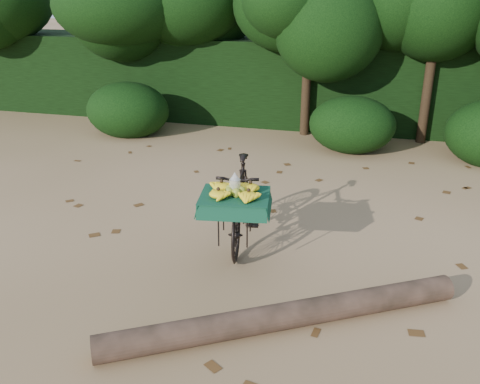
# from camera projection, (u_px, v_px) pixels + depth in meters

# --- Properties ---
(ground) EXTENTS (80.00, 80.00, 0.00)m
(ground) POSITION_uv_depth(u_px,v_px,m) (195.00, 247.00, 5.98)
(ground) COLOR tan
(ground) RESTS_ON ground
(vendor_bicycle) EXTENTS (0.86, 1.80, 1.00)m
(vendor_bicycle) POSITION_uv_depth(u_px,v_px,m) (241.00, 202.00, 5.93)
(vendor_bicycle) COLOR black
(vendor_bicycle) RESTS_ON ground
(fallen_log) EXTENTS (2.99, 1.95, 0.24)m
(fallen_log) POSITION_uv_depth(u_px,v_px,m) (286.00, 316.00, 4.52)
(fallen_log) COLOR brown
(fallen_log) RESTS_ON ground
(hedge_backdrop) EXTENTS (26.00, 1.80, 1.80)m
(hedge_backdrop) POSITION_uv_depth(u_px,v_px,m) (291.00, 81.00, 11.27)
(hedge_backdrop) COLOR black
(hedge_backdrop) RESTS_ON ground
(tree_row) EXTENTS (14.50, 2.00, 4.00)m
(tree_row) POSITION_uv_depth(u_px,v_px,m) (254.00, 31.00, 10.30)
(tree_row) COLOR black
(tree_row) RESTS_ON ground
(bush_clumps) EXTENTS (8.80, 1.70, 0.90)m
(bush_clumps) POSITION_uv_depth(u_px,v_px,m) (298.00, 124.00, 9.53)
(bush_clumps) COLOR black
(bush_clumps) RESTS_ON ground
(leaf_litter) EXTENTS (7.00, 7.30, 0.01)m
(leaf_litter) POSITION_uv_depth(u_px,v_px,m) (213.00, 223.00, 6.56)
(leaf_litter) COLOR #523316
(leaf_litter) RESTS_ON ground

